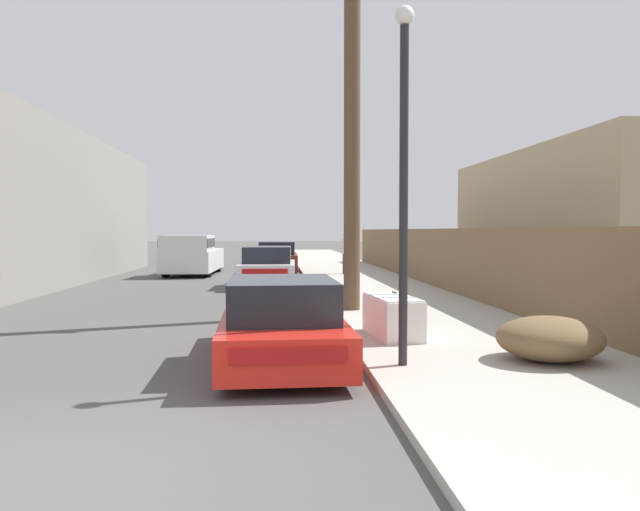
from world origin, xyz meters
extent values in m
plane|color=#4F4C49|center=(0.00, 0.00, 0.00)|extent=(220.00, 220.00, 0.00)
cube|color=#ADA89E|center=(5.30, 23.50, 0.06)|extent=(4.20, 63.00, 0.12)
cube|color=white|center=(4.00, 5.85, 0.45)|extent=(0.82, 1.71, 0.67)
cube|color=white|center=(4.00, 5.85, 0.80)|extent=(0.79, 1.64, 0.03)
cube|color=#333335|center=(4.13, 6.38, 0.83)|extent=(0.05, 0.20, 0.02)
cube|color=gray|center=(3.97, 6.12, 0.82)|extent=(0.68, 0.13, 0.01)
cube|color=gray|center=(4.02, 5.61, 0.82)|extent=(0.68, 0.13, 0.01)
cube|color=red|center=(2.05, 4.56, 0.42)|extent=(1.85, 4.49, 0.56)
cube|color=black|center=(2.06, 4.16, 0.98)|extent=(1.54, 2.17, 0.56)
cube|color=#B21414|center=(2.11, 2.32, 0.52)|extent=(1.35, 0.07, 0.19)
cylinder|color=black|center=(1.27, 5.91, 0.32)|extent=(0.22, 0.64, 0.63)
cylinder|color=black|center=(2.76, 5.95, 0.32)|extent=(0.22, 0.64, 0.63)
cylinder|color=black|center=(1.35, 3.16, 0.32)|extent=(0.22, 0.64, 0.63)
cylinder|color=black|center=(2.84, 3.20, 0.32)|extent=(0.22, 0.64, 0.63)
cube|color=silver|center=(1.74, 16.96, 0.50)|extent=(1.99, 4.09, 0.70)
cube|color=black|center=(1.74, 16.80, 1.12)|extent=(1.67, 2.31, 0.55)
cube|color=#B21414|center=(1.67, 14.93, 0.62)|extent=(1.44, 0.08, 0.25)
cylinder|color=black|center=(0.98, 18.23, 0.32)|extent=(0.22, 0.64, 0.63)
cylinder|color=black|center=(2.59, 18.18, 0.32)|extent=(0.22, 0.64, 0.63)
cylinder|color=black|center=(0.89, 15.74, 0.32)|extent=(0.22, 0.64, 0.63)
cylinder|color=black|center=(2.50, 15.68, 0.32)|extent=(0.22, 0.64, 0.63)
cube|color=#5B1E19|center=(2.10, 24.26, 0.50)|extent=(1.93, 4.61, 0.73)
cube|color=black|center=(2.10, 24.08, 1.15)|extent=(1.63, 2.59, 0.57)
cube|color=#B21414|center=(2.06, 21.96, 0.63)|extent=(1.44, 0.06, 0.26)
cylinder|color=black|center=(1.33, 25.70, 0.30)|extent=(0.21, 0.61, 0.60)
cylinder|color=black|center=(2.93, 25.67, 0.30)|extent=(0.21, 0.61, 0.60)
cylinder|color=black|center=(1.27, 22.86, 0.30)|extent=(0.21, 0.61, 0.60)
cylinder|color=black|center=(2.88, 22.83, 0.30)|extent=(0.21, 0.61, 0.60)
cube|color=silver|center=(-1.62, 23.25, 0.64)|extent=(2.25, 5.43, 0.90)
cube|color=silver|center=(-1.67, 21.78, 1.42)|extent=(2.02, 2.48, 0.66)
cube|color=black|center=(-1.67, 21.78, 1.44)|extent=(2.06, 2.43, 0.36)
cylinder|color=black|center=(-0.80, 21.56, 0.38)|extent=(0.29, 0.78, 0.77)
cylinder|color=black|center=(-2.55, 21.62, 0.38)|extent=(0.29, 0.78, 0.77)
cylinder|color=black|center=(-0.69, 24.88, 0.38)|extent=(0.29, 0.78, 0.77)
cylinder|color=black|center=(-2.44, 24.94, 0.38)|extent=(0.29, 0.78, 0.77)
cylinder|color=brown|center=(3.75, 9.53, 4.60)|extent=(0.38, 0.38, 8.97)
cylinder|color=#232326|center=(3.70, 3.56, 2.40)|extent=(0.12, 0.12, 4.56)
sphere|color=white|center=(3.70, 3.56, 4.81)|extent=(0.26, 0.26, 0.26)
ellipsoid|color=brown|center=(5.82, 3.70, 0.43)|extent=(1.48, 1.43, 0.62)
cube|color=brown|center=(7.25, 16.52, 1.07)|extent=(0.08, 31.10, 1.89)
cube|color=tan|center=(12.63, 14.72, 2.24)|extent=(6.00, 12.25, 4.48)
cylinder|color=#282D42|center=(5.00, 21.48, 0.54)|extent=(0.28, 0.28, 0.84)
cylinder|color=beige|center=(5.00, 21.48, 1.29)|extent=(0.34, 0.34, 0.66)
sphere|color=#DBB293|center=(5.00, 21.48, 1.75)|extent=(0.25, 0.25, 0.25)
camera|label=1|loc=(1.95, -4.75, 1.95)|focal=35.00mm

